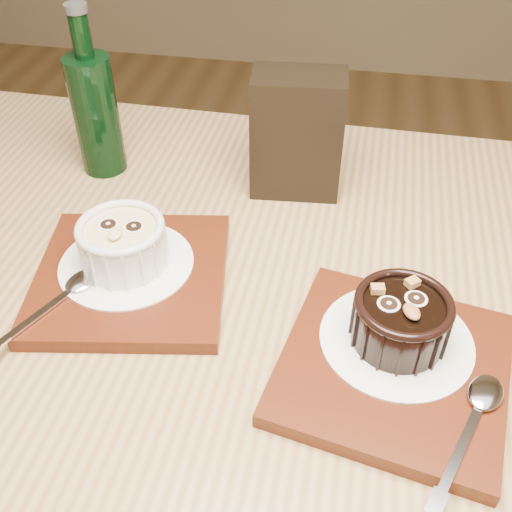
{
  "coord_description": "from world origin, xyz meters",
  "views": [
    {
      "loc": [
        -0.01,
        -0.16,
        1.15
      ],
      "look_at": [
        -0.08,
        0.22,
        0.81
      ],
      "focal_mm": 42.0,
      "sensor_mm": 36.0,
      "label": 1
    }
  ],
  "objects_px": {
    "tray_left": "(131,277)",
    "ramekin_dark": "(401,318)",
    "tray_right": "(393,368)",
    "green_bottle": "(95,111)",
    "ramekin_white": "(123,242)",
    "table": "(256,397)",
    "condiment_stand": "(297,135)"
  },
  "relations": [
    {
      "from": "table",
      "to": "condiment_stand",
      "type": "distance_m",
      "value": 0.29
    },
    {
      "from": "tray_left",
      "to": "ramekin_dark",
      "type": "height_order",
      "value": "ramekin_dark"
    },
    {
      "from": "tray_left",
      "to": "tray_right",
      "type": "xyz_separation_m",
      "value": [
        0.25,
        -0.07,
        0.0
      ]
    },
    {
      "from": "tray_right",
      "to": "ramekin_dark",
      "type": "relative_size",
      "value": 2.22
    },
    {
      "from": "tray_left",
      "to": "tray_right",
      "type": "height_order",
      "value": "same"
    },
    {
      "from": "condiment_stand",
      "to": "tray_left",
      "type": "bearing_deg",
      "value": -124.92
    },
    {
      "from": "table",
      "to": "green_bottle",
      "type": "distance_m",
      "value": 0.37
    },
    {
      "from": "tray_right",
      "to": "ramekin_dark",
      "type": "bearing_deg",
      "value": 87.08
    },
    {
      "from": "condiment_stand",
      "to": "ramekin_white",
      "type": "bearing_deg",
      "value": -127.54
    },
    {
      "from": "tray_left",
      "to": "ramekin_dark",
      "type": "xyz_separation_m",
      "value": [
        0.25,
        -0.04,
        0.03
      ]
    },
    {
      "from": "green_bottle",
      "to": "ramekin_dark",
      "type": "bearing_deg",
      "value": -33.49
    },
    {
      "from": "tray_right",
      "to": "ramekin_white",
      "type": "bearing_deg",
      "value": 163.8
    },
    {
      "from": "table",
      "to": "ramekin_dark",
      "type": "xyz_separation_m",
      "value": [
        0.12,
        0.0,
        0.13
      ]
    },
    {
      "from": "table",
      "to": "ramekin_white",
      "type": "height_order",
      "value": "ramekin_white"
    },
    {
      "from": "tray_right",
      "to": "green_bottle",
      "type": "height_order",
      "value": "green_bottle"
    },
    {
      "from": "green_bottle",
      "to": "condiment_stand",
      "type": "bearing_deg",
      "value": -0.14
    },
    {
      "from": "ramekin_white",
      "to": "tray_left",
      "type": "bearing_deg",
      "value": -54.75
    },
    {
      "from": "tray_right",
      "to": "ramekin_dark",
      "type": "distance_m",
      "value": 0.04
    },
    {
      "from": "tray_left",
      "to": "condiment_stand",
      "type": "distance_m",
      "value": 0.24
    },
    {
      "from": "ramekin_white",
      "to": "tray_right",
      "type": "relative_size",
      "value": 0.46
    },
    {
      "from": "table",
      "to": "tray_left",
      "type": "height_order",
      "value": "tray_left"
    },
    {
      "from": "ramekin_white",
      "to": "green_bottle",
      "type": "height_order",
      "value": "green_bottle"
    },
    {
      "from": "table",
      "to": "ramekin_white",
      "type": "bearing_deg",
      "value": 158.34
    },
    {
      "from": "tray_left",
      "to": "tray_right",
      "type": "distance_m",
      "value": 0.26
    },
    {
      "from": "condiment_stand",
      "to": "green_bottle",
      "type": "bearing_deg",
      "value": 179.86
    },
    {
      "from": "tray_right",
      "to": "green_bottle",
      "type": "distance_m",
      "value": 0.44
    },
    {
      "from": "ramekin_white",
      "to": "table",
      "type": "bearing_deg",
      "value": -24.25
    },
    {
      "from": "tray_left",
      "to": "green_bottle",
      "type": "bearing_deg",
      "value": 117.91
    },
    {
      "from": "ramekin_white",
      "to": "green_bottle",
      "type": "distance_m",
      "value": 0.21
    },
    {
      "from": "ramekin_white",
      "to": "ramekin_dark",
      "type": "distance_m",
      "value": 0.26
    },
    {
      "from": "table",
      "to": "tray_right",
      "type": "height_order",
      "value": "tray_right"
    },
    {
      "from": "tray_right",
      "to": "ramekin_dark",
      "type": "xyz_separation_m",
      "value": [
        0.0,
        0.02,
        0.03
      ]
    }
  ]
}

